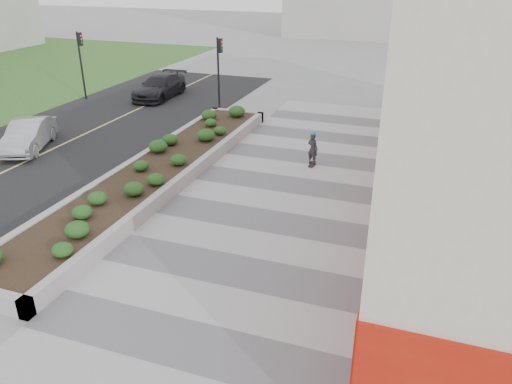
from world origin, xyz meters
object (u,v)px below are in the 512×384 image
skateboarder (313,149)px  car_dark (160,87)px  car_silver (28,135)px  traffic_signal_near (219,63)px  traffic_signal_far (81,56)px  planter (157,169)px

skateboarder → car_dark: bearing=143.9°
car_silver → car_dark: car_dark is taller
traffic_signal_near → skateboarder: bearing=-43.6°
traffic_signal_far → car_silver: 9.75m
planter → traffic_signal_far: 15.00m
traffic_signal_near → car_dark: 5.52m
planter → traffic_signal_near: bearing=99.3°
skateboarder → car_silver: bearing=-171.1°
traffic_signal_near → traffic_signal_far: (-9.20, -0.50, 0.00)m
traffic_signal_near → car_silver: (-5.75, -9.39, -2.07)m
traffic_signal_near → car_silver: bearing=-121.5°
traffic_signal_far → car_dark: bearing=24.6°
car_silver → traffic_signal_far: bearing=88.6°
traffic_signal_far → car_dark: 5.14m
planter → skateboarder: (5.60, 3.52, 0.36)m
skateboarder → planter: bearing=-149.3°
traffic_signal_near → skateboarder: (7.33, -6.98, -1.98)m
car_dark → traffic_signal_near: bearing=-18.2°
planter → car_dark: size_ratio=3.67×
traffic_signal_near → car_dark: traffic_signal_near is taller
planter → skateboarder: 6.62m
traffic_signal_far → car_silver: (3.45, -8.89, -2.07)m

